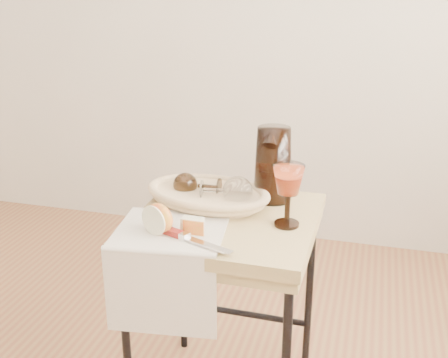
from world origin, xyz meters
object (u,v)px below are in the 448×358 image
(bread_basket, at_px, (208,197))
(pitcher, at_px, (273,164))
(table_knife, at_px, (187,236))
(tea_towel, at_px, (171,230))
(goblet_lying_a, at_px, (200,186))
(wine_goblet, at_px, (288,195))
(side_table, at_px, (226,314))
(apple_half, at_px, (159,218))
(goblet_lying_b, at_px, (222,190))

(bread_basket, height_order, pitcher, pitcher)
(table_knife, bearing_deg, tea_towel, 163.12)
(goblet_lying_a, distance_m, wine_goblet, 0.30)
(side_table, distance_m, tea_towel, 0.37)
(tea_towel, distance_m, pitcher, 0.38)
(side_table, distance_m, apple_half, 0.42)
(tea_towel, xyz_separation_m, wine_goblet, (0.29, 0.12, 0.09))
(bread_basket, xyz_separation_m, wine_goblet, (0.25, -0.09, 0.07))
(table_knife, bearing_deg, pitcher, 87.12)
(side_table, relative_size, pitcher, 2.42)
(bread_basket, bearing_deg, goblet_lying_a, 162.73)
(goblet_lying_a, bearing_deg, wine_goblet, 157.32)
(side_table, xyz_separation_m, wine_goblet, (0.18, -0.01, 0.41))
(pitcher, bearing_deg, goblet_lying_a, -160.46)
(goblet_lying_b, xyz_separation_m, table_knife, (-0.03, -0.24, -0.04))
(tea_towel, bearing_deg, side_table, 41.62)
(bread_basket, distance_m, table_knife, 0.26)
(tea_towel, relative_size, goblet_lying_a, 2.41)
(wine_goblet, bearing_deg, table_knife, -143.47)
(pitcher, relative_size, apple_half, 3.04)
(side_table, bearing_deg, goblet_lying_b, 115.46)
(bread_basket, height_order, goblet_lying_a, goblet_lying_a)
(apple_half, bearing_deg, goblet_lying_b, 84.23)
(goblet_lying_a, relative_size, table_knife, 0.48)
(wine_goblet, height_order, apple_half, wine_goblet)
(tea_towel, relative_size, table_knife, 1.15)
(goblet_lying_a, distance_m, goblet_lying_b, 0.09)
(side_table, relative_size, bread_basket, 1.90)
(pitcher, bearing_deg, side_table, -121.60)
(tea_towel, bearing_deg, apple_half, -139.26)
(wine_goblet, bearing_deg, bread_basket, 160.59)
(goblet_lying_b, relative_size, wine_goblet, 0.80)
(side_table, xyz_separation_m, table_knife, (-0.05, -0.18, 0.34))
(goblet_lying_b, bearing_deg, side_table, -73.93)
(bread_basket, height_order, apple_half, apple_half)
(tea_towel, bearing_deg, table_knife, -45.14)
(goblet_lying_b, height_order, table_knife, goblet_lying_b)
(pitcher, bearing_deg, table_knife, -113.75)
(side_table, xyz_separation_m, tea_towel, (-0.12, -0.13, 0.33))
(side_table, height_order, bread_basket, bread_basket)
(pitcher, distance_m, table_knife, 0.39)
(tea_towel, distance_m, goblet_lying_a, 0.23)
(tea_towel, relative_size, goblet_lying_b, 2.03)
(side_table, bearing_deg, goblet_lying_a, 139.73)
(side_table, relative_size, wine_goblet, 3.65)
(goblet_lying_b, height_order, wine_goblet, wine_goblet)
(tea_towel, bearing_deg, bread_basket, 71.98)
(apple_half, bearing_deg, tea_towel, 69.91)
(bread_basket, distance_m, pitcher, 0.22)
(tea_towel, height_order, apple_half, apple_half)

